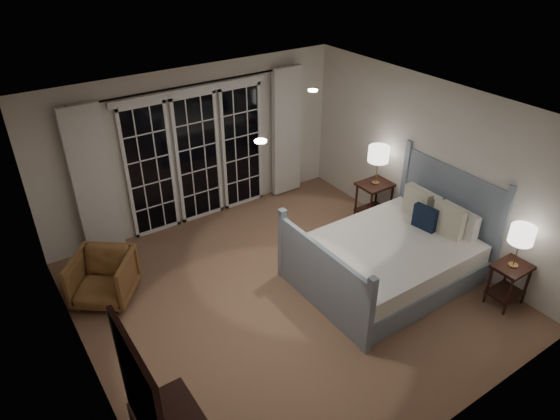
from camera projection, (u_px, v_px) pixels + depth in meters
floor at (286, 295)px, 6.66m from camera, size 5.00×5.00×0.00m
ceiling at (288, 116)px, 5.39m from camera, size 5.00×5.00×0.00m
wall_left at (75, 290)px, 4.82m from camera, size 0.02×5.00×2.50m
wall_right at (428, 165)px, 7.23m from camera, size 0.02×5.00×2.50m
wall_back at (196, 146)px, 7.80m from camera, size 5.00×0.02×2.50m
wall_front at (454, 341)px, 4.24m from camera, size 5.00×0.02×2.50m
french_doors at (198, 157)px, 7.86m from camera, size 2.50×0.04×2.20m
curtain_rod at (193, 85)px, 7.22m from camera, size 3.50×0.03×0.03m
curtain_left at (93, 182)px, 6.97m from camera, size 0.55×0.10×2.25m
curtain_right at (287, 132)px, 8.56m from camera, size 0.55×0.10×2.25m
downlight_a at (313, 90)px, 6.20m from camera, size 0.12×0.12×0.01m
downlight_b at (261, 141)px, 4.82m from camera, size 0.12×0.12×0.01m
bed at (391, 256)px, 6.83m from camera, size 2.37×1.71×1.39m
nightstand_left at (509, 279)px, 6.34m from camera, size 0.46×0.37×0.60m
nightstand_right at (374, 196)px, 8.05m from camera, size 0.53×0.43×0.69m
lamp_left at (522, 235)px, 6.00m from camera, size 0.30×0.30×0.57m
lamp_right at (379, 154)px, 7.67m from camera, size 0.33×0.33×0.63m
armchair at (103, 278)px, 6.44m from camera, size 1.02×1.02×0.67m
mirror at (141, 396)px, 3.40m from camera, size 0.05×0.85×1.00m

